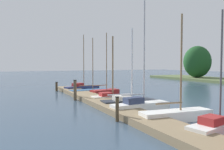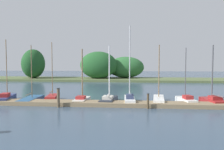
# 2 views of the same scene
# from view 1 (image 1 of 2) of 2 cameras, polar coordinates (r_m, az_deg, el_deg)

# --- Properties ---
(dock_pier) EXTENTS (23.81, 1.80, 0.35)m
(dock_pier) POSITION_cam_1_polar(r_m,az_deg,el_deg) (15.75, -1.30, -7.23)
(dock_pier) COLOR #847051
(dock_pier) RESTS_ON ground
(sailboat_0) EXTENTS (1.79, 4.06, 6.00)m
(sailboat_0) POSITION_cam_1_polar(r_m,az_deg,el_deg) (25.14, -7.29, -3.07)
(sailboat_0) COLOR navy
(sailboat_0) RESTS_ON ground
(sailboat_1) EXTENTS (1.39, 4.35, 5.46)m
(sailboat_1) POSITION_cam_1_polar(r_m,az_deg,el_deg) (22.94, -4.99, -3.94)
(sailboat_1) COLOR #285684
(sailboat_1) RESTS_ON ground
(sailboat_2) EXTENTS (1.36, 2.89, 5.76)m
(sailboat_2) POSITION_cam_1_polar(r_m,az_deg,el_deg) (21.49, -1.52, -4.13)
(sailboat_2) COLOR maroon
(sailboat_2) RESTS_ON ground
(sailboat_3) EXTENTS (1.17, 3.22, 5.06)m
(sailboat_3) POSITION_cam_1_polar(r_m,az_deg,el_deg) (18.21, -0.22, -5.33)
(sailboat_3) COLOR silver
(sailboat_3) RESTS_ON ground
(sailboat_4) EXTENTS (1.47, 4.03, 5.35)m
(sailboat_4) POSITION_cam_1_polar(r_m,az_deg,el_deg) (16.08, 4.33, -6.46)
(sailboat_4) COLOR #232833
(sailboat_4) RESTS_ON ground
(sailboat_5) EXTENTS (1.10, 4.02, 7.16)m
(sailboat_5) POSITION_cam_1_polar(r_m,az_deg,el_deg) (14.28, 7.27, -7.26)
(sailboat_5) COLOR white
(sailboat_5) RESTS_ON ground
(sailboat_6) EXTENTS (1.27, 4.13, 5.43)m
(sailboat_6) POSITION_cam_1_polar(r_m,az_deg,el_deg) (12.48, 16.14, -9.30)
(sailboat_6) COLOR white
(sailboat_6) RESTS_ON ground
(sailboat_7) EXTENTS (1.52, 3.37, 5.13)m
(sailboat_7) POSITION_cam_1_polar(r_m,az_deg,el_deg) (10.74, 24.67, -11.40)
(sailboat_7) COLOR white
(sailboat_7) RESTS_ON ground
(mooring_piling_0) EXTENTS (0.27, 0.27, 0.98)m
(mooring_piling_0) POSITION_cam_1_polar(r_m,az_deg,el_deg) (25.15, -13.52, -2.79)
(mooring_piling_0) COLOR #4C3D28
(mooring_piling_0) RESTS_ON ground
(mooring_piling_1) EXTENTS (0.28, 0.28, 1.63)m
(mooring_piling_1) POSITION_cam_1_polar(r_m,az_deg,el_deg) (18.69, -9.10, -3.66)
(mooring_piling_1) COLOR brown
(mooring_piling_1) RESTS_ON ground
(mooring_piling_2) EXTENTS (0.20, 0.20, 1.27)m
(mooring_piling_2) POSITION_cam_1_polar(r_m,az_deg,el_deg) (11.75, 1.29, -8.37)
(mooring_piling_2) COLOR #4C3D28
(mooring_piling_2) RESTS_ON ground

